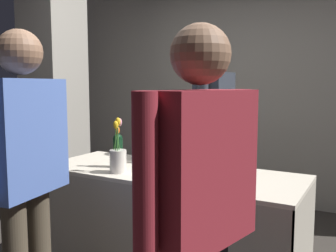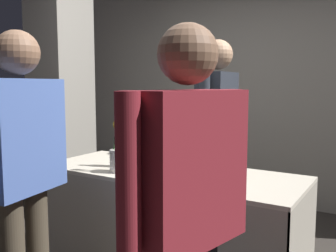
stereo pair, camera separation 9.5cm
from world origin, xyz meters
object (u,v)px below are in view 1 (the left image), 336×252
concrete_pillar (53,43)px  tasting_table (168,206)px  vendor_presenter (214,126)px  featured_wine_bottle (118,149)px  flower_vase (118,157)px  display_bottle_0 (207,153)px  taster_foreground_right (24,160)px  wine_glass_near_vendor (191,165)px

concrete_pillar → tasting_table: 2.24m
concrete_pillar → vendor_presenter: (1.81, -0.06, -0.76)m
featured_wine_bottle → vendor_presenter: bearing=58.5°
flower_vase → vendor_presenter: 0.91m
concrete_pillar → featured_wine_bottle: concrete_pillar is taller
concrete_pillar → vendor_presenter: bearing=-1.9°
tasting_table → flower_vase: bearing=-141.1°
featured_wine_bottle → display_bottle_0: size_ratio=0.98×
display_bottle_0 → taster_foreground_right: (-0.58, -0.96, 0.07)m
wine_glass_near_vendor → vendor_presenter: size_ratio=0.08×
concrete_pillar → taster_foreground_right: size_ratio=2.19×
concrete_pillar → wine_glass_near_vendor: bearing=-23.7°
featured_wine_bottle → display_bottle_0: bearing=13.8°
display_bottle_0 → wine_glass_near_vendor: size_ratio=2.25×
wine_glass_near_vendor → vendor_presenter: bearing=103.1°
concrete_pillar → featured_wine_bottle: bearing=-28.8°
tasting_table → wine_glass_near_vendor: bearing=-36.1°
featured_wine_bottle → vendor_presenter: 0.83m
wine_glass_near_vendor → featured_wine_bottle: bearing=169.3°
tasting_table → flower_vase: flower_vase is taller
featured_wine_bottle → taster_foreground_right: size_ratio=0.19×
tasting_table → wine_glass_near_vendor: size_ratio=12.71×
wine_glass_near_vendor → vendor_presenter: 0.85m
tasting_table → flower_vase: (-0.26, -0.21, 0.35)m
concrete_pillar → display_bottle_0: 2.25m
featured_wine_bottle → wine_glass_near_vendor: bearing=-10.7°
concrete_pillar → tasting_table: concrete_pillar is taller
taster_foreground_right → flower_vase: bearing=-15.5°
concrete_pillar → taster_foreground_right: (1.40, -1.57, -0.80)m
featured_wine_bottle → tasting_table: bearing=11.6°
vendor_presenter → taster_foreground_right: 1.56m
wine_glass_near_vendor → vendor_presenter: (-0.19, 0.82, 0.14)m
featured_wine_bottle → taster_foreground_right: 0.81m
flower_vase → wine_glass_near_vendor: bearing=1.9°
flower_vase → vendor_presenter: bearing=68.5°
featured_wine_bottle → wine_glass_near_vendor: size_ratio=2.20×
featured_wine_bottle → taster_foreground_right: (0.02, -0.81, 0.07)m
concrete_pillar → wine_glass_near_vendor: concrete_pillar is taller
flower_vase → taster_foreground_right: size_ratio=0.22×
tasting_table → taster_foreground_right: bearing=-110.9°
featured_wine_bottle → concrete_pillar: bearing=151.2°
concrete_pillar → display_bottle_0: concrete_pillar is taller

